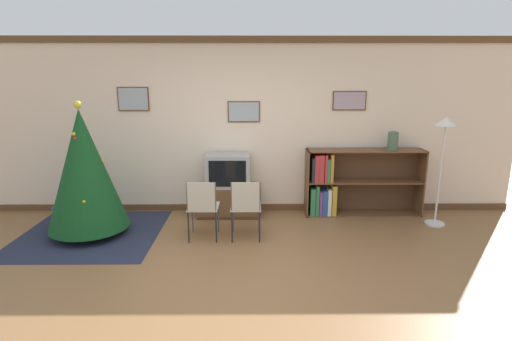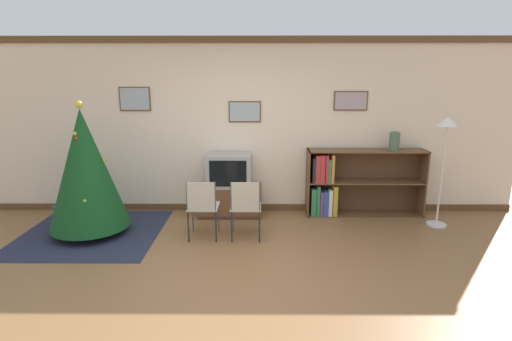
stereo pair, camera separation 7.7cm
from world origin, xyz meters
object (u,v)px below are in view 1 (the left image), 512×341
Objects in this scene: bookshelf at (344,184)px; standing_lamp at (444,143)px; television at (228,170)px; folding_chair_right at (246,206)px; vase at (393,141)px; folding_chair_left at (203,206)px; christmas_tree at (84,170)px; tv_console at (229,201)px.

bookshelf is 1.53m from standing_lamp.
television reaches higher than folding_chair_right.
folding_chair_right is 2.90× the size of vase.
folding_chair_right is at bearing 0.00° from folding_chair_left.
folding_chair_right is (0.28, -0.94, -0.25)m from television.
television is 0.81× the size of folding_chair_right.
folding_chair_left is 3.46m from standing_lamp.
christmas_tree is 1.66m from folding_chair_left.
folding_chair_right is (2.15, -0.21, -0.44)m from christmas_tree.
folding_chair_right is 2.51m from vase.
vase is at bearing 19.23° from folding_chair_left.
standing_lamp is at bearing 10.96° from folding_chair_right.
folding_chair_left is 0.57m from folding_chair_right.
folding_chair_right is 2.91m from standing_lamp.
vase is at bearing 23.68° from folding_chair_right.
bookshelf is at bearing 1.85° from television.
christmas_tree is 2.21× the size of folding_chair_left.
standing_lamp reaches higher than tv_console.
bookshelf is (1.51, 1.00, 0.02)m from folding_chair_right.
standing_lamp reaches higher than vase.
television is 1.81m from bookshelf.
vase is (2.49, 0.02, 0.45)m from television.
standing_lamp reaches higher than television.
folding_chair_right is at bearing -169.04° from standing_lamp.
vase is (0.70, -0.03, 0.68)m from bookshelf.
christmas_tree reaches higher than bookshelf.
bookshelf is at bearing 159.74° from standing_lamp.
folding_chair_left is 1.00× the size of folding_chair_right.
standing_lamp reaches higher than bookshelf.
christmas_tree reaches higher than vase.
tv_console is 1.81m from bookshelf.
standing_lamp is at bearing 3.79° from christmas_tree.
christmas_tree is 2.12m from tv_console.
vase is 0.71m from standing_lamp.
christmas_tree is 2.72× the size of television.
christmas_tree is 6.43× the size of vase.
standing_lamp is (2.77, 0.54, 0.74)m from folding_chair_right.
television is 1.02m from folding_chair_right.
bookshelf reaches higher than tv_console.
vase reaches higher than television.
standing_lamp is at bearing -20.26° from bookshelf.
christmas_tree is at bearing 174.42° from folding_chair_right.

